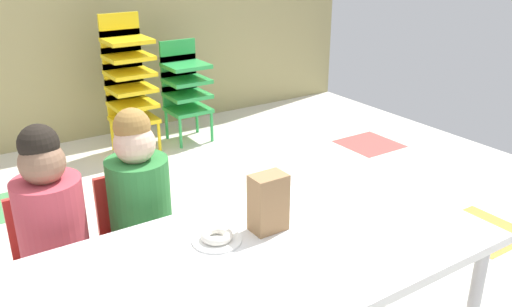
{
  "coord_description": "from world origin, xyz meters",
  "views": [
    {
      "loc": [
        -0.73,
        -1.96,
        1.55
      ],
      "look_at": [
        0.29,
        -0.4,
        0.79
      ],
      "focal_mm": 37.44,
      "sensor_mm": 36.0,
      "label": 1
    }
  ],
  "objects_px": {
    "seated_child_middle_seat": "(138,193)",
    "donut_powdered_on_plate": "(217,235)",
    "kid_chair_green_stack": "(185,85)",
    "paper_plate_near_edge": "(217,240)",
    "kid_chair_yellow_stack": "(128,78)",
    "paper_bag_brown": "(268,203)",
    "craft_table": "(248,267)",
    "seated_child_near_camera": "(50,216)"
  },
  "relations": [
    {
      "from": "kid_chair_green_stack",
      "to": "paper_plate_near_edge",
      "type": "relative_size",
      "value": 4.44
    },
    {
      "from": "craft_table",
      "to": "donut_powdered_on_plate",
      "type": "distance_m",
      "value": 0.16
    },
    {
      "from": "seated_child_middle_seat",
      "to": "kid_chair_yellow_stack",
      "type": "distance_m",
      "value": 1.95
    },
    {
      "from": "kid_chair_yellow_stack",
      "to": "donut_powdered_on_plate",
      "type": "distance_m",
      "value": 2.4
    },
    {
      "from": "seated_child_near_camera",
      "to": "kid_chair_green_stack",
      "type": "height_order",
      "value": "seated_child_near_camera"
    },
    {
      "from": "seated_child_near_camera",
      "to": "kid_chair_green_stack",
      "type": "bearing_deg",
      "value": 51.23
    },
    {
      "from": "seated_child_near_camera",
      "to": "craft_table",
      "type": "bearing_deg",
      "value": -52.58
    },
    {
      "from": "seated_child_near_camera",
      "to": "kid_chair_yellow_stack",
      "type": "xyz_separation_m",
      "value": [
        1.02,
        1.84,
        0.02
      ]
    },
    {
      "from": "seated_child_near_camera",
      "to": "seated_child_middle_seat",
      "type": "height_order",
      "value": "same"
    },
    {
      "from": "craft_table",
      "to": "donut_powdered_on_plate",
      "type": "xyz_separation_m",
      "value": [
        -0.04,
        0.15,
        0.07
      ]
    },
    {
      "from": "craft_table",
      "to": "kid_chair_green_stack",
      "type": "xyz_separation_m",
      "value": [
        0.99,
        2.48,
        -0.04
      ]
    },
    {
      "from": "craft_table",
      "to": "paper_bag_brown",
      "type": "height_order",
      "value": "paper_bag_brown"
    },
    {
      "from": "donut_powdered_on_plate",
      "to": "kid_chair_green_stack",
      "type": "bearing_deg",
      "value": 66.34
    },
    {
      "from": "donut_powdered_on_plate",
      "to": "paper_plate_near_edge",
      "type": "bearing_deg",
      "value": 0.0
    },
    {
      "from": "craft_table",
      "to": "seated_child_middle_seat",
      "type": "bearing_deg",
      "value": 101.79
    },
    {
      "from": "donut_powdered_on_plate",
      "to": "kid_chair_yellow_stack",
      "type": "bearing_deg",
      "value": 76.44
    },
    {
      "from": "donut_powdered_on_plate",
      "to": "seated_child_middle_seat",
      "type": "bearing_deg",
      "value": 101.02
    },
    {
      "from": "seated_child_middle_seat",
      "to": "kid_chair_yellow_stack",
      "type": "bearing_deg",
      "value": 70.26
    },
    {
      "from": "paper_bag_brown",
      "to": "seated_child_near_camera",
      "type": "bearing_deg",
      "value": 141.18
    },
    {
      "from": "kid_chair_green_stack",
      "to": "paper_bag_brown",
      "type": "height_order",
      "value": "kid_chair_green_stack"
    },
    {
      "from": "seated_child_middle_seat",
      "to": "paper_plate_near_edge",
      "type": "bearing_deg",
      "value": -78.98
    },
    {
      "from": "seated_child_middle_seat",
      "to": "paper_plate_near_edge",
      "type": "xyz_separation_m",
      "value": [
        0.1,
        -0.5,
        -0.01
      ]
    },
    {
      "from": "craft_table",
      "to": "seated_child_middle_seat",
      "type": "relative_size",
      "value": 1.95
    },
    {
      "from": "paper_bag_brown",
      "to": "donut_powdered_on_plate",
      "type": "xyz_separation_m",
      "value": [
        -0.2,
        0.03,
        -0.09
      ]
    },
    {
      "from": "seated_child_near_camera",
      "to": "paper_bag_brown",
      "type": "xyz_separation_m",
      "value": [
        0.65,
        -0.53,
        0.1
      ]
    },
    {
      "from": "craft_table",
      "to": "paper_bag_brown",
      "type": "xyz_separation_m",
      "value": [
        0.16,
        0.12,
        0.15
      ]
    },
    {
      "from": "paper_bag_brown",
      "to": "seated_child_middle_seat",
      "type": "bearing_deg",
      "value": 119.44
    },
    {
      "from": "kid_chair_green_stack",
      "to": "donut_powdered_on_plate",
      "type": "xyz_separation_m",
      "value": [
        -1.02,
        -2.33,
        0.11
      ]
    },
    {
      "from": "kid_chair_yellow_stack",
      "to": "kid_chair_green_stack",
      "type": "distance_m",
      "value": 0.48
    },
    {
      "from": "craft_table",
      "to": "paper_plate_near_edge",
      "type": "bearing_deg",
      "value": 104.37
    },
    {
      "from": "seated_child_middle_seat",
      "to": "donut_powdered_on_plate",
      "type": "height_order",
      "value": "seated_child_middle_seat"
    },
    {
      "from": "craft_table",
      "to": "seated_child_near_camera",
      "type": "bearing_deg",
      "value": 127.42
    },
    {
      "from": "seated_child_near_camera",
      "to": "paper_bag_brown",
      "type": "bearing_deg",
      "value": -38.82
    },
    {
      "from": "craft_table",
      "to": "kid_chair_yellow_stack",
      "type": "xyz_separation_m",
      "value": [
        0.53,
        2.48,
        0.08
      ]
    },
    {
      "from": "paper_plate_near_edge",
      "to": "donut_powdered_on_plate",
      "type": "bearing_deg",
      "value": 0.0
    },
    {
      "from": "seated_child_near_camera",
      "to": "seated_child_middle_seat",
      "type": "relative_size",
      "value": 1.0
    },
    {
      "from": "craft_table",
      "to": "paper_bag_brown",
      "type": "relative_size",
      "value": 8.12
    },
    {
      "from": "kid_chair_green_stack",
      "to": "paper_plate_near_edge",
      "type": "bearing_deg",
      "value": -113.66
    },
    {
      "from": "paper_plate_near_edge",
      "to": "donut_powdered_on_plate",
      "type": "height_order",
      "value": "donut_powdered_on_plate"
    },
    {
      "from": "seated_child_near_camera",
      "to": "kid_chair_yellow_stack",
      "type": "distance_m",
      "value": 2.1
    },
    {
      "from": "kid_chair_yellow_stack",
      "to": "paper_plate_near_edge",
      "type": "height_order",
      "value": "kid_chair_yellow_stack"
    },
    {
      "from": "craft_table",
      "to": "seated_child_near_camera",
      "type": "height_order",
      "value": "seated_child_near_camera"
    }
  ]
}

